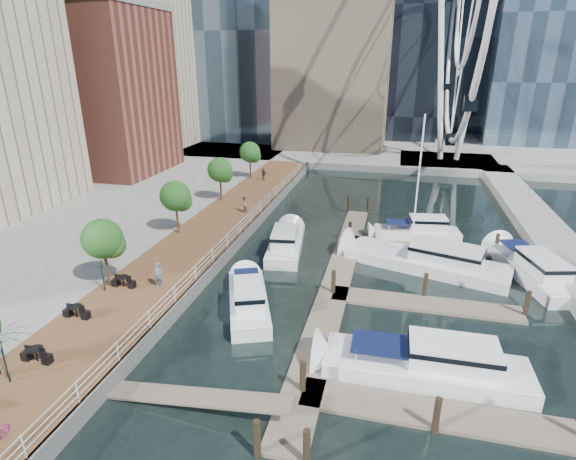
# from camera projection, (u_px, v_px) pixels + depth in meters

# --- Properties ---
(ground) EXTENTS (520.00, 520.00, 0.00)m
(ground) POSITION_uv_depth(u_px,v_px,m) (255.00, 359.00, 23.99)
(ground) COLOR black
(ground) RESTS_ON ground
(boardwalk) EXTENTS (6.00, 60.00, 1.00)m
(boardwalk) POSITION_uv_depth(u_px,v_px,m) (209.00, 236.00, 39.45)
(boardwalk) COLOR brown
(boardwalk) RESTS_ON ground
(seawall) EXTENTS (0.25, 60.00, 1.00)m
(seawall) POSITION_uv_depth(u_px,v_px,m) (242.00, 239.00, 38.78)
(seawall) COLOR #595954
(seawall) RESTS_ON ground
(land_far) EXTENTS (200.00, 114.00, 1.00)m
(land_far) POSITION_uv_depth(u_px,v_px,m) (374.00, 120.00, 116.54)
(land_far) COLOR gray
(land_far) RESTS_ON ground
(breakwater) EXTENTS (4.00, 60.00, 1.00)m
(breakwater) POSITION_uv_depth(u_px,v_px,m) (556.00, 245.00, 37.56)
(breakwater) COLOR gray
(breakwater) RESTS_ON ground
(pier) EXTENTS (14.00, 12.00, 1.00)m
(pier) POSITION_uv_depth(u_px,v_px,m) (447.00, 163.00, 67.98)
(pier) COLOR gray
(pier) RESTS_ON ground
(railing) EXTENTS (0.10, 60.00, 1.05)m
(railing) POSITION_uv_depth(u_px,v_px,m) (240.00, 228.00, 38.44)
(railing) COLOR white
(railing) RESTS_ON boardwalk
(floating_docks) EXTENTS (16.00, 34.00, 2.60)m
(floating_docks) POSITION_uv_depth(u_px,v_px,m) (408.00, 283.00, 31.12)
(floating_docks) COLOR #6D6051
(floating_docks) RESTS_ON ground
(midrise_condos) EXTENTS (19.00, 67.00, 28.00)m
(midrise_condos) POSITION_uv_depth(u_px,v_px,m) (43.00, 75.00, 51.09)
(midrise_condos) COLOR #BCAD8E
(midrise_condos) RESTS_ON ground
(street_trees) EXTENTS (2.60, 42.60, 4.60)m
(street_trees) POSITION_uv_depth(u_px,v_px,m) (175.00, 196.00, 37.73)
(street_trees) COLOR #3F2B1C
(street_trees) RESTS_ON ground
(cafe_tables) EXTENTS (2.50, 13.70, 0.74)m
(cafe_tables) POSITION_uv_depth(u_px,v_px,m) (58.00, 332.00, 24.00)
(cafe_tables) COLOR black
(cafe_tables) RESTS_ON ground
(yacht_foreground) EXTENTS (11.12, 3.13, 2.15)m
(yacht_foreground) POSITION_uv_depth(u_px,v_px,m) (424.00, 376.00, 22.71)
(yacht_foreground) COLOR white
(yacht_foreground) RESTS_ON ground
(pedestrian_near) EXTENTS (0.70, 0.53, 1.74)m
(pedestrian_near) POSITION_uv_depth(u_px,v_px,m) (159.00, 275.00, 29.23)
(pedestrian_near) COLOR slate
(pedestrian_near) RESTS_ON boardwalk
(pedestrian_mid) EXTENTS (0.79, 0.93, 1.69)m
(pedestrian_mid) POSITION_uv_depth(u_px,v_px,m) (244.00, 204.00, 43.89)
(pedestrian_mid) COLOR #88715E
(pedestrian_mid) RESTS_ON boardwalk
(pedestrian_far) EXTENTS (1.00, 0.80, 1.59)m
(pedestrian_far) POSITION_uv_depth(u_px,v_px,m) (264.00, 174.00, 55.67)
(pedestrian_far) COLOR #383E46
(pedestrian_far) RESTS_ON boardwalk
(moored_yachts) EXTENTS (24.07, 33.10, 11.50)m
(moored_yachts) POSITION_uv_depth(u_px,v_px,m) (415.00, 275.00, 33.34)
(moored_yachts) COLOR silver
(moored_yachts) RESTS_ON ground
(cafe_seating) EXTENTS (4.27, 12.04, 2.72)m
(cafe_seating) POSITION_uv_depth(u_px,v_px,m) (35.00, 330.00, 22.66)
(cafe_seating) COLOR #0F3921
(cafe_seating) RESTS_ON ground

